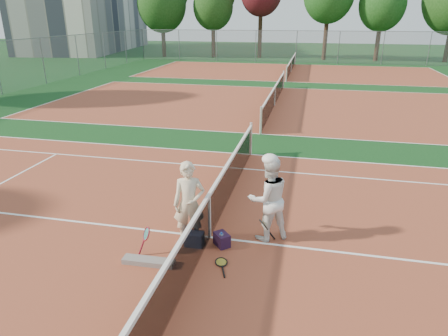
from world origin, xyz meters
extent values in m
plane|color=#0F3814|center=(0.00, 0.00, 0.00)|extent=(130.00, 130.00, 0.00)
cube|color=brown|center=(0.00, 0.00, 0.00)|extent=(23.77, 10.97, 0.01)
cube|color=brown|center=(0.00, 13.50, 0.00)|extent=(23.77, 10.97, 0.01)
cube|color=brown|center=(0.00, 27.00, 0.00)|extent=(23.77, 10.97, 0.01)
imported|color=beige|center=(-0.35, -0.25, 0.87)|extent=(0.72, 0.57, 1.74)
imported|color=white|center=(1.17, 0.27, 0.90)|extent=(1.09, 1.02, 1.79)
cube|color=#111933|center=(-0.23, -0.37, 0.15)|extent=(0.37, 0.25, 0.29)
cube|color=black|center=(0.32, -0.26, 0.14)|extent=(0.40, 0.41, 0.27)
cube|color=slate|center=(-0.88, -1.18, 0.05)|extent=(1.00, 0.26, 0.10)
cylinder|color=silver|center=(0.32, -0.32, 0.15)|extent=(0.09, 0.09, 0.30)
cylinder|color=#382314|center=(-14.81, 36.97, 2.23)|extent=(0.44, 0.44, 4.45)
ellipsoid|color=#173F12|center=(-14.81, 36.97, 5.56)|extent=(5.28, 5.28, 6.07)
cylinder|color=#382314|center=(-9.22, 37.55, 2.10)|extent=(0.44, 0.44, 4.20)
ellipsoid|color=#183F12|center=(-9.22, 37.55, 5.26)|extent=(4.28, 4.28, 4.92)
cylinder|color=#382314|center=(-4.14, 38.00, 2.69)|extent=(0.44, 0.44, 5.38)
cylinder|color=#382314|center=(2.73, 37.35, 2.58)|extent=(0.44, 0.44, 5.15)
cylinder|color=#382314|center=(7.89, 37.28, 2.16)|extent=(0.44, 0.44, 4.32)
ellipsoid|color=#164714|center=(7.89, 37.28, 5.39)|extent=(4.48, 4.48, 5.15)
camera|label=1|loc=(1.88, -7.10, 4.38)|focal=32.00mm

